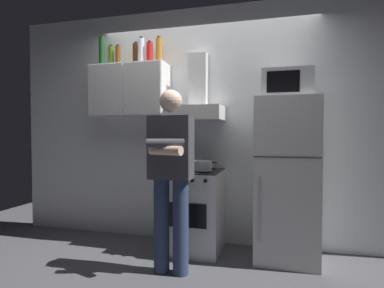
{
  "coord_description": "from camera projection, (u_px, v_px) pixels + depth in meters",
  "views": [
    {
      "loc": [
        0.81,
        -3.01,
        1.25
      ],
      "look_at": [
        0.0,
        0.0,
        1.15
      ],
      "focal_mm": 29.6,
      "sensor_mm": 36.0,
      "label": 1
    }
  ],
  "objects": [
    {
      "name": "upper_cabinet",
      "position": [
        130.0,
        91.0,
        3.68
      ],
      "size": [
        0.9,
        0.37,
        0.6
      ],
      "color": "silver"
    },
    {
      "name": "person_standing",
      "position": [
        171.0,
        173.0,
        2.81
      ],
      "size": [
        0.38,
        0.33,
        1.64
      ],
      "color": "navy",
      "rests_on": "ground_plane"
    },
    {
      "name": "bottle_beer_brown",
      "position": [
        118.0,
        56.0,
        3.72
      ],
      "size": [
        0.06,
        0.06,
        0.25
      ],
      "color": "brown",
      "rests_on": "upper_cabinet"
    },
    {
      "name": "bottle_rum_dark",
      "position": [
        136.0,
        54.0,
        3.69
      ],
      "size": [
        0.08,
        0.08,
        0.27
      ],
      "color": "#47230F",
      "rests_on": "upper_cabinet"
    },
    {
      "name": "bottle_olive_oil",
      "position": [
        111.0,
        56.0,
        3.76
      ],
      "size": [
        0.07,
        0.07,
        0.26
      ],
      "color": "#4C6B19",
      "rests_on": "upper_cabinet"
    },
    {
      "name": "microwave",
      "position": [
        287.0,
        84.0,
        3.12
      ],
      "size": [
        0.48,
        0.37,
        0.28
      ],
      "color": "#B7BABF",
      "rests_on": "refrigerator"
    },
    {
      "name": "stove_oven",
      "position": [
        194.0,
        210.0,
        3.39
      ],
      "size": [
        0.6,
        0.62,
        0.87
      ],
      "color": "white",
      "rests_on": "ground_plane"
    },
    {
      "name": "bottle_wine_green",
      "position": [
        102.0,
        52.0,
        3.73
      ],
      "size": [
        0.07,
        0.07,
        0.35
      ],
      "color": "#19471E",
      "rests_on": "upper_cabinet"
    },
    {
      "name": "refrigerator",
      "position": [
        286.0,
        179.0,
        3.13
      ],
      "size": [
        0.6,
        0.62,
        1.6
      ],
      "color": "silver",
      "rests_on": "ground_plane"
    },
    {
      "name": "bottle_vodka_clear",
      "position": [
        141.0,
        51.0,
        3.61
      ],
      "size": [
        0.07,
        0.07,
        0.31
      ],
      "color": "silver",
      "rests_on": "upper_cabinet"
    },
    {
      "name": "bottle_liquor_amber",
      "position": [
        159.0,
        51.0,
        3.61
      ],
      "size": [
        0.07,
        0.07,
        0.31
      ],
      "color": "#B7721E",
      "rests_on": "upper_cabinet"
    },
    {
      "name": "bottle_soda_red",
      "position": [
        150.0,
        53.0,
        3.6
      ],
      "size": [
        0.08,
        0.08,
        0.26
      ],
      "color": "red",
      "rests_on": "upper_cabinet"
    },
    {
      "name": "back_wall_tiled",
      "position": [
        205.0,
        125.0,
        3.69
      ],
      "size": [
        4.8,
        0.1,
        2.7
      ],
      "primitive_type": "cube",
      "color": "white",
      "rests_on": "ground_plane"
    },
    {
      "name": "ground_plane",
      "position": [
        192.0,
        259.0,
        3.15
      ],
      "size": [
        7.0,
        7.0,
        0.0
      ],
      "primitive_type": "plane",
      "color": "#4C4C51"
    },
    {
      "name": "cooking_pot",
      "position": [
        203.0,
        166.0,
        3.23
      ],
      "size": [
        0.29,
        0.19,
        0.1
      ],
      "color": "#B7BABF",
      "rests_on": "stove_oven"
    },
    {
      "name": "range_hood",
      "position": [
        197.0,
        102.0,
        3.48
      ],
      "size": [
        0.6,
        0.44,
        0.75
      ],
      "color": "white"
    }
  ]
}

